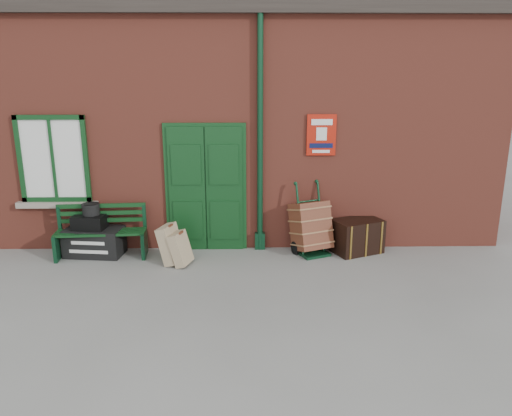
{
  "coord_description": "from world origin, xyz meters",
  "views": [
    {
      "loc": [
        0.42,
        -7.06,
        3.14
      ],
      "look_at": [
        0.56,
        0.6,
        1.0
      ],
      "focal_mm": 35.0,
      "sensor_mm": 36.0,
      "label": 1
    }
  ],
  "objects_px": {
    "porter_trolley": "(311,227)",
    "dark_trunk": "(357,236)",
    "bench": "(101,230)",
    "houdini_trunk": "(95,242)"
  },
  "relations": [
    {
      "from": "dark_trunk",
      "to": "porter_trolley",
      "type": "bearing_deg",
      "value": 157.97
    },
    {
      "from": "porter_trolley",
      "to": "bench",
      "type": "bearing_deg",
      "value": 158.37
    },
    {
      "from": "houdini_trunk",
      "to": "dark_trunk",
      "type": "relative_size",
      "value": 1.18
    },
    {
      "from": "porter_trolley",
      "to": "dark_trunk",
      "type": "relative_size",
      "value": 1.5
    },
    {
      "from": "bench",
      "to": "houdini_trunk",
      "type": "height_order",
      "value": "bench"
    },
    {
      "from": "bench",
      "to": "houdini_trunk",
      "type": "distance_m",
      "value": 0.28
    },
    {
      "from": "houdini_trunk",
      "to": "porter_trolley",
      "type": "bearing_deg",
      "value": 7.22
    },
    {
      "from": "houdini_trunk",
      "to": "bench",
      "type": "bearing_deg",
      "value": -12.17
    },
    {
      "from": "bench",
      "to": "dark_trunk",
      "type": "relative_size",
      "value": 1.87
    },
    {
      "from": "porter_trolley",
      "to": "dark_trunk",
      "type": "distance_m",
      "value": 0.85
    }
  ]
}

